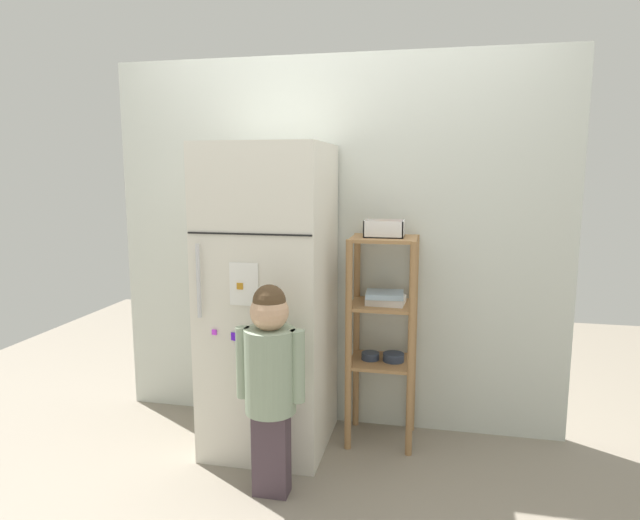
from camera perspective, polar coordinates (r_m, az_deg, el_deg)
The scene contains 6 objects.
ground_plane at distance 3.17m, azimuth 0.16°, elevation -18.86°, with size 6.00×6.00×0.00m, color gray.
kitchen_wall_back at distance 3.18m, azimuth 1.52°, elevation 1.52°, with size 2.63×0.03×2.13m, color silver.
refrigerator at distance 2.97m, azimuth -5.23°, elevation -3.98°, with size 0.63×0.67×1.63m.
child_standing at distance 2.54m, azimuth -5.16°, elevation -11.27°, with size 0.32×0.24×0.99m.
pantry_shelf_unit at distance 3.03m, azimuth 6.56°, elevation -6.24°, with size 0.36×0.33×1.14m.
fruit_bin at distance 2.95m, azimuth 6.94°, elevation 3.13°, with size 0.21×0.16×0.09m.
Camera 1 is at (0.58, -2.74, 1.48)m, focal length 30.88 mm.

